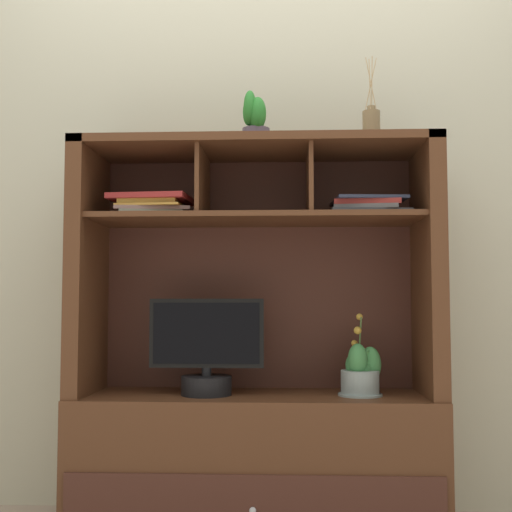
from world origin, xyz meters
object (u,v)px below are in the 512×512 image
at_px(diffuser_bottle, 371,126).
at_px(tv_monitor, 207,354).
at_px(media_console, 256,404).
at_px(potted_orchid, 360,382).
at_px(magazine_stack_centre, 366,208).
at_px(magazine_stack_left, 153,206).
at_px(potted_succulent, 255,120).
at_px(potted_fern, 362,372).

bearing_deg(diffuser_bottle, tv_monitor, -177.94).
height_order(media_console, potted_orchid, media_console).
bearing_deg(magazine_stack_centre, media_console, 177.24).
distance_m(media_console, magazine_stack_left, 0.84).
bearing_deg(magazine_stack_left, diffuser_bottle, 0.08).
xyz_separation_m(tv_monitor, magazine_stack_centre, (0.59, 0.03, 0.54)).
distance_m(potted_orchid, magazine_stack_left, 1.01).
xyz_separation_m(tv_monitor, potted_succulent, (0.18, 0.03, 0.88)).
distance_m(tv_monitor, potted_fern, 0.57).
bearing_deg(potted_orchid, magazine_stack_centre, 29.52).
bearing_deg(tv_monitor, magazine_stack_left, 174.31).
height_order(media_console, tv_monitor, media_console).
height_order(potted_orchid, magazine_stack_centre, magazine_stack_centre).
height_order(tv_monitor, potted_fern, tv_monitor).
distance_m(potted_orchid, magazine_stack_centre, 0.64).
relative_size(tv_monitor, potted_fern, 2.22).
distance_m(potted_orchid, diffuser_bottle, 0.95).
relative_size(tv_monitor, diffuser_bottle, 1.30).
bearing_deg(tv_monitor, potted_fern, 2.66).
xyz_separation_m(tv_monitor, potted_orchid, (0.56, 0.01, -0.10)).
xyz_separation_m(potted_orchid, magazine_stack_centre, (0.03, 0.02, 0.64)).
relative_size(media_console, magazine_stack_left, 4.58).
bearing_deg(media_console, potted_fern, -3.42).
bearing_deg(media_console, magazine_stack_centre, -2.76).
distance_m(magazine_stack_centre, potted_succulent, 0.54).
bearing_deg(potted_fern, potted_orchid, -121.21).
xyz_separation_m(potted_fern, potted_succulent, (-0.39, 0.00, 0.94)).
distance_m(potted_fern, magazine_stack_centre, 0.60).
distance_m(tv_monitor, potted_succulent, 0.90).
relative_size(tv_monitor, magazine_stack_centre, 1.35).
distance_m(potted_fern, potted_succulent, 1.02).
bearing_deg(media_console, magazine_stack_left, -175.75).
distance_m(magazine_stack_left, magazine_stack_centre, 0.80).
relative_size(potted_fern, potted_succulent, 0.95).
distance_m(media_console, tv_monitor, 0.26).
height_order(media_console, potted_fern, media_console).
bearing_deg(media_console, potted_orchid, -5.72).
bearing_deg(magazine_stack_left, magazine_stack_centre, 0.64).
height_order(magazine_stack_left, magazine_stack_centre, magazine_stack_left).
height_order(tv_monitor, diffuser_bottle, diffuser_bottle).
bearing_deg(magazine_stack_centre, tv_monitor, -177.12).
distance_m(tv_monitor, potted_orchid, 0.57).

